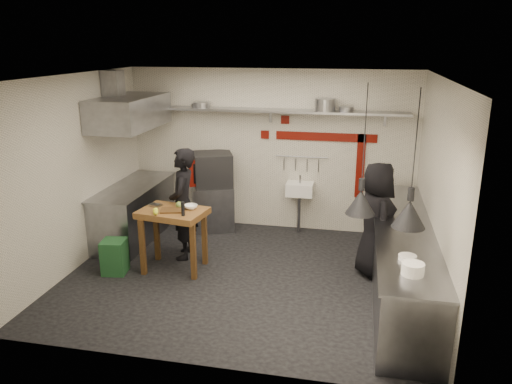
% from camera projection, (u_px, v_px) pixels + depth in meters
% --- Properties ---
extents(floor, '(5.00, 5.00, 0.00)m').
position_uv_depth(floor, '(244.00, 276.00, 7.16)').
color(floor, black).
rests_on(floor, ground).
extents(ceiling, '(5.00, 5.00, 0.00)m').
position_uv_depth(ceiling, '(242.00, 77.00, 6.35)').
color(ceiling, beige).
rests_on(ceiling, floor).
extents(wall_back, '(5.00, 0.04, 2.80)m').
position_uv_depth(wall_back, '(271.00, 150.00, 8.72)').
color(wall_back, silver).
rests_on(wall_back, floor).
extents(wall_front, '(5.00, 0.04, 2.80)m').
position_uv_depth(wall_front, '(193.00, 240.00, 4.78)').
color(wall_front, silver).
rests_on(wall_front, floor).
extents(wall_left, '(0.04, 4.20, 2.80)m').
position_uv_depth(wall_left, '(76.00, 173.00, 7.24)').
color(wall_left, silver).
rests_on(wall_left, floor).
extents(wall_right, '(0.04, 4.20, 2.80)m').
position_uv_depth(wall_right, '(437.00, 193.00, 6.26)').
color(wall_right, silver).
rests_on(wall_right, floor).
extents(red_band_horiz, '(1.70, 0.02, 0.14)m').
position_uv_depth(red_band_horiz, '(326.00, 137.00, 8.43)').
color(red_band_horiz, '#610D06').
rests_on(red_band_horiz, wall_back).
extents(red_band_vert, '(0.14, 0.02, 1.10)m').
position_uv_depth(red_band_vert, '(360.00, 166.00, 8.45)').
color(red_band_vert, '#610D06').
rests_on(red_band_vert, wall_back).
extents(red_tile_a, '(0.14, 0.02, 0.14)m').
position_uv_depth(red_tile_a, '(285.00, 120.00, 8.49)').
color(red_tile_a, '#610D06').
rests_on(red_tile_a, wall_back).
extents(red_tile_b, '(0.14, 0.02, 0.14)m').
position_uv_depth(red_tile_b, '(265.00, 135.00, 8.64)').
color(red_tile_b, '#610D06').
rests_on(red_tile_b, wall_back).
extents(back_shelf, '(4.60, 0.34, 0.04)m').
position_uv_depth(back_shelf, '(269.00, 111.00, 8.34)').
color(back_shelf, slate).
rests_on(back_shelf, wall_back).
extents(shelf_bracket_left, '(0.04, 0.06, 0.24)m').
position_uv_depth(shelf_bracket_left, '(166.00, 112.00, 8.88)').
color(shelf_bracket_left, slate).
rests_on(shelf_bracket_left, wall_back).
extents(shelf_bracket_mid, '(0.04, 0.06, 0.24)m').
position_uv_depth(shelf_bracket_mid, '(271.00, 115.00, 8.51)').
color(shelf_bracket_mid, slate).
rests_on(shelf_bracket_mid, wall_back).
extents(shelf_bracket_right, '(0.04, 0.06, 0.24)m').
position_uv_depth(shelf_bracket_right, '(385.00, 119.00, 8.14)').
color(shelf_bracket_right, slate).
rests_on(shelf_bracket_right, wall_back).
extents(pan_far_left, '(0.35, 0.35, 0.09)m').
position_uv_depth(pan_far_left, '(202.00, 105.00, 8.55)').
color(pan_far_left, slate).
rests_on(pan_far_left, back_shelf).
extents(pan_mid_left, '(0.23, 0.23, 0.07)m').
position_uv_depth(pan_mid_left, '(198.00, 105.00, 8.57)').
color(pan_mid_left, slate).
rests_on(pan_mid_left, back_shelf).
extents(stock_pot, '(0.45, 0.45, 0.20)m').
position_uv_depth(stock_pot, '(325.00, 105.00, 8.12)').
color(stock_pot, slate).
rests_on(stock_pot, back_shelf).
extents(pan_right, '(0.29, 0.29, 0.08)m').
position_uv_depth(pan_right, '(346.00, 109.00, 8.08)').
color(pan_right, slate).
rests_on(pan_right, back_shelf).
extents(oven_stand, '(0.88, 0.85, 0.80)m').
position_uv_depth(oven_stand, '(213.00, 207.00, 8.88)').
color(oven_stand, slate).
rests_on(oven_stand, floor).
extents(combi_oven, '(0.81, 0.79, 0.58)m').
position_uv_depth(combi_oven, '(213.00, 169.00, 8.69)').
color(combi_oven, black).
rests_on(combi_oven, oven_stand).
extents(oven_door, '(0.52, 0.23, 0.46)m').
position_uv_depth(oven_door, '(205.00, 173.00, 8.45)').
color(oven_door, '#610D06').
rests_on(oven_door, combi_oven).
extents(oven_glass, '(0.36, 0.16, 0.34)m').
position_uv_depth(oven_glass, '(205.00, 173.00, 8.43)').
color(oven_glass, black).
rests_on(oven_glass, oven_door).
extents(hand_sink, '(0.46, 0.34, 0.22)m').
position_uv_depth(hand_sink, '(300.00, 189.00, 8.62)').
color(hand_sink, white).
rests_on(hand_sink, wall_back).
extents(sink_tap, '(0.03, 0.03, 0.14)m').
position_uv_depth(sink_tap, '(300.00, 179.00, 8.57)').
color(sink_tap, slate).
rests_on(sink_tap, hand_sink).
extents(sink_drain, '(0.06, 0.06, 0.66)m').
position_uv_depth(sink_drain, '(299.00, 214.00, 8.71)').
color(sink_drain, slate).
rests_on(sink_drain, floor).
extents(utensil_rail, '(0.90, 0.02, 0.02)m').
position_uv_depth(utensil_rail, '(302.00, 157.00, 8.60)').
color(utensil_rail, slate).
rests_on(utensil_rail, wall_back).
extents(counter_right, '(0.70, 3.80, 0.90)m').
position_uv_depth(counter_right, '(402.00, 260.00, 6.61)').
color(counter_right, slate).
rests_on(counter_right, floor).
extents(counter_right_top, '(0.76, 3.90, 0.03)m').
position_uv_depth(counter_right_top, '(405.00, 227.00, 6.47)').
color(counter_right_top, slate).
rests_on(counter_right_top, counter_right).
extents(plate_stack, '(0.30, 0.30, 0.13)m').
position_uv_depth(plate_stack, '(413.00, 269.00, 5.11)').
color(plate_stack, white).
rests_on(plate_stack, counter_right_top).
extents(small_bowl_right, '(0.21, 0.21, 0.05)m').
position_uv_depth(small_bowl_right, '(407.00, 257.00, 5.48)').
color(small_bowl_right, white).
rests_on(small_bowl_right, counter_right_top).
extents(counter_left, '(0.70, 1.90, 0.90)m').
position_uv_depth(counter_left, '(134.00, 213.00, 8.43)').
color(counter_left, slate).
rests_on(counter_left, floor).
extents(counter_left_top, '(0.76, 2.00, 0.03)m').
position_uv_depth(counter_left_top, '(132.00, 186.00, 8.30)').
color(counter_left_top, slate).
rests_on(counter_left_top, counter_left).
extents(extractor_hood, '(0.78, 1.60, 0.50)m').
position_uv_depth(extractor_hood, '(130.00, 112.00, 7.93)').
color(extractor_hood, slate).
rests_on(extractor_hood, ceiling).
extents(hood_duct, '(0.28, 0.28, 0.50)m').
position_uv_depth(hood_duct, '(113.00, 86.00, 7.86)').
color(hood_duct, slate).
rests_on(hood_duct, ceiling).
extents(green_bin, '(0.37, 0.37, 0.50)m').
position_uv_depth(green_bin, '(115.00, 257.00, 7.20)').
color(green_bin, '#1E5027').
rests_on(green_bin, floor).
extents(prep_table, '(1.01, 0.77, 0.92)m').
position_uv_depth(prep_table, '(174.00, 240.00, 7.26)').
color(prep_table, brown).
rests_on(prep_table, floor).
extents(cutting_board, '(0.39, 0.32, 0.02)m').
position_uv_depth(cutting_board, '(173.00, 210.00, 7.08)').
color(cutting_board, '#533519').
rests_on(cutting_board, prep_table).
extents(pepper_mill, '(0.06, 0.06, 0.20)m').
position_uv_depth(pepper_mill, '(183.00, 209.00, 6.86)').
color(pepper_mill, black).
rests_on(pepper_mill, prep_table).
extents(lemon_a, '(0.09, 0.09, 0.08)m').
position_uv_depth(lemon_a, '(156.00, 210.00, 6.99)').
color(lemon_a, yellow).
rests_on(lemon_a, prep_table).
extents(lemon_b, '(0.09, 0.09, 0.07)m').
position_uv_depth(lemon_b, '(156.00, 213.00, 6.90)').
color(lemon_b, yellow).
rests_on(lemon_b, prep_table).
extents(veg_ball, '(0.12, 0.12, 0.10)m').
position_uv_depth(veg_ball, '(179.00, 205.00, 7.19)').
color(veg_ball, olive).
rests_on(veg_ball, prep_table).
extents(steel_tray, '(0.20, 0.16, 0.03)m').
position_uv_depth(steel_tray, '(155.00, 205.00, 7.29)').
color(steel_tray, slate).
rests_on(steel_tray, prep_table).
extents(bowl, '(0.20, 0.20, 0.06)m').
position_uv_depth(bowl, '(191.00, 207.00, 7.17)').
color(bowl, white).
rests_on(bowl, prep_table).
extents(heat_lamp_near, '(0.36, 0.36, 1.52)m').
position_uv_depth(heat_lamp_near, '(364.00, 151.00, 5.66)').
color(heat_lamp_near, black).
rests_on(heat_lamp_near, ceiling).
extents(heat_lamp_far, '(0.39, 0.39, 1.47)m').
position_uv_depth(heat_lamp_far, '(414.00, 160.00, 5.10)').
color(heat_lamp_far, black).
rests_on(heat_lamp_far, ceiling).
extents(chef_left, '(0.52, 0.69, 1.72)m').
position_uv_depth(chef_left, '(183.00, 204.00, 7.58)').
color(chef_left, black).
rests_on(chef_left, floor).
extents(chef_right, '(0.74, 0.93, 1.65)m').
position_uv_depth(chef_right, '(376.00, 220.00, 7.01)').
color(chef_right, black).
rests_on(chef_right, floor).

